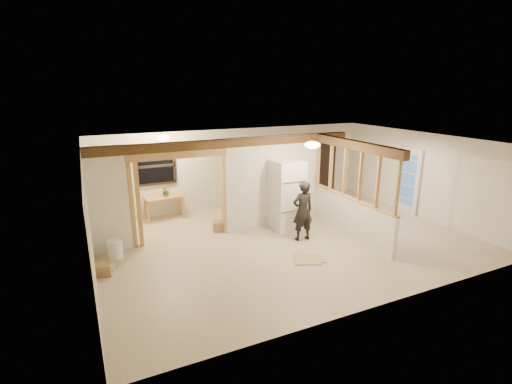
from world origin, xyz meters
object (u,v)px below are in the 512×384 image
work_table (165,207)px  bookshelf (320,168)px  woman (303,211)px  shop_vac (121,230)px  refrigerator (287,195)px

work_table → bookshelf: 5.54m
woman → bookshelf: bookshelf is taller
work_table → bookshelf: bookshelf is taller
work_table → shop_vac: work_table is taller
woman → shop_vac: bearing=-21.3°
refrigerator → woman: 0.89m
refrigerator → work_table: bearing=143.0°
refrigerator → shop_vac: (-4.22, 0.97, -0.65)m
bookshelf → woman: bearing=-130.4°
shop_vac → bookshelf: bearing=10.6°
refrigerator → bookshelf: 3.46m
refrigerator → bookshelf: (2.62, 2.25, 0.05)m
woman → bookshelf: bearing=-127.9°
shop_vac → bookshelf: 6.99m
refrigerator → bookshelf: bearing=40.6°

